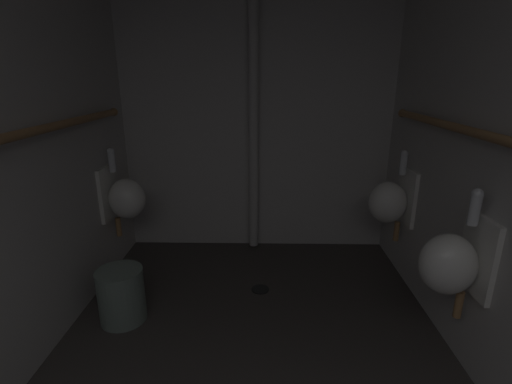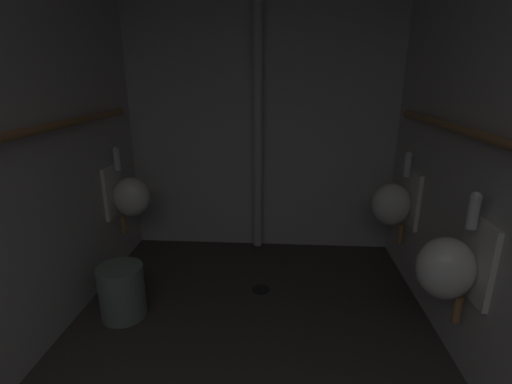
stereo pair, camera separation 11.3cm
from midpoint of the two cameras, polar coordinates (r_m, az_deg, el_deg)
floor at (r=2.42m, az=-2.18°, el=-25.53°), size 2.57×3.40×0.08m
wall_back at (r=3.46m, az=-0.82°, el=11.41°), size 2.57×0.06×2.50m
urinal_left_mid at (r=3.26m, az=-20.48°, el=-0.78°), size 0.32×0.30×0.76m
urinal_right_mid at (r=2.26m, az=26.58°, el=-9.59°), size 0.32×0.30×0.76m
urinal_right_far at (r=3.14m, az=18.95°, el=-1.31°), size 0.32×0.30×0.76m
supply_pipe_left at (r=2.22m, az=-34.63°, el=7.01°), size 0.06×2.65×0.06m
supply_pipe_right at (r=2.06m, az=31.99°, el=6.88°), size 0.06×2.62×0.06m
standpipe_back_wall at (r=3.35m, az=-1.38°, el=11.21°), size 0.09×0.09×2.45m
floor_drain at (r=3.03m, az=-0.44°, el=-14.66°), size 0.14×0.14×0.01m
waste_bin at (r=2.79m, az=-21.07°, el=-14.55°), size 0.31×0.31×0.38m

